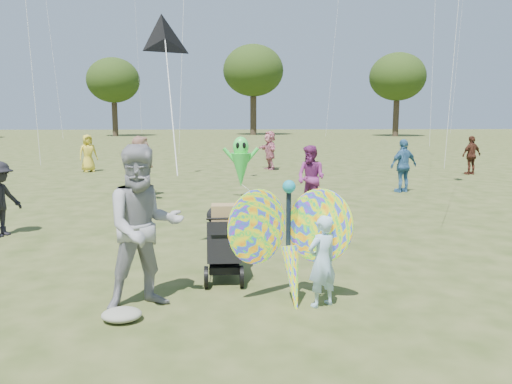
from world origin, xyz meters
TOP-DOWN VIEW (x-y plane):
  - ground at (0.00, 0.00)m, footprint 160.00×160.00m
  - child_girl at (0.50, -0.58)m, footprint 0.49×0.44m
  - adult_man at (-1.63, -0.50)m, footprint 1.18×1.07m
  - grey_bag at (-1.84, -0.92)m, footprint 0.46×0.37m
  - crowd_b at (-5.04, 3.29)m, footprint 0.86×1.07m
  - crowd_c at (4.61, 8.45)m, footprint 1.03×0.73m
  - crowd_d at (-3.18, 7.90)m, footprint 0.92×1.71m
  - crowd_e at (1.35, 5.68)m, footprint 0.98×0.98m
  - crowd_g at (-6.56, 14.59)m, footprint 0.90×0.83m
  - crowd_h at (8.87, 12.89)m, footprint 0.97×0.66m
  - crowd_j at (1.03, 15.14)m, footprint 0.93×1.63m
  - jogging_stroller at (-0.70, 0.53)m, footprint 0.54×1.06m
  - butterfly_kite at (0.12, -0.47)m, footprint 1.74×0.75m
  - delta_kite_rig at (-1.57, 1.45)m, footprint 0.89×2.18m
  - alien_kite at (-0.34, 7.57)m, footprint 1.12×0.69m
  - tree_line at (3.67, 44.99)m, footprint 91.78×33.60m

SIDE VIEW (x-z plane):
  - ground at x=0.00m, z-range 0.00..0.00m
  - grey_bag at x=-1.84m, z-range 0.00..0.15m
  - child_girl at x=0.50m, z-range 0.00..1.13m
  - jogging_stroller at x=-0.70m, z-range 0.07..1.16m
  - crowd_b at x=-5.04m, z-range 0.00..1.45m
  - crowd_h at x=8.87m, z-range 0.00..1.53m
  - crowd_g at x=-6.56m, z-range 0.00..1.54m
  - butterfly_kite at x=0.12m, z-range -0.10..1.64m
  - crowd_e at x=1.35m, z-range 0.00..1.60m
  - crowd_c at x=4.61m, z-range 0.00..1.62m
  - crowd_j at x=1.03m, z-range 0.00..1.67m
  - crowd_d at x=-3.18m, z-range 0.00..1.75m
  - alien_kite at x=-0.34m, z-range 0.10..1.84m
  - adult_man at x=-1.63m, z-range 0.00..1.98m
  - delta_kite_rig at x=-1.57m, z-range 2.30..4.57m
  - tree_line at x=3.67m, z-range 1.47..12.25m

